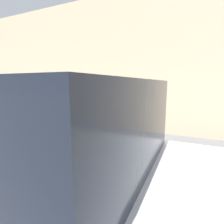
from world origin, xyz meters
name	(u,v)px	position (x,y,z in m)	size (l,w,h in m)	color
sidewalk	(135,157)	(0.00, 2.20, 0.06)	(24.00, 2.80, 0.13)	#BCB7AD
building_facade	(159,62)	(0.00, 4.87, 2.55)	(24.00, 0.30, 5.10)	tan
parking_meter	(112,115)	(-0.14, 1.16, 1.26)	(0.17, 0.16, 1.52)	gray
fire_hydrant	(5,133)	(-3.42, 1.32, 0.49)	(0.21, 0.21, 0.73)	red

